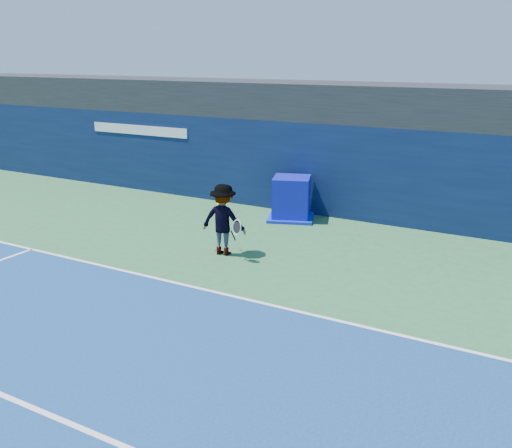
# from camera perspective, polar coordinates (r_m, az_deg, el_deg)

# --- Properties ---
(ground) EXTENTS (80.00, 80.00, 0.00)m
(ground) POSITION_cam_1_polar(r_m,az_deg,el_deg) (11.38, -16.80, -10.87)
(ground) COLOR #2D663A
(ground) RESTS_ON ground
(baseline) EXTENTS (24.00, 0.10, 0.01)m
(baseline) POSITION_cam_1_polar(r_m,az_deg,el_deg) (13.40, -7.61, -5.95)
(baseline) COLOR white
(baseline) RESTS_ON ground
(stadium_band) EXTENTS (36.00, 3.00, 1.20)m
(stadium_band) POSITION_cam_1_polar(r_m,az_deg,el_deg) (19.88, 7.05, 12.13)
(stadium_band) COLOR black
(stadium_band) RESTS_ON back_wall_assembly
(back_wall_assembly) EXTENTS (36.00, 1.03, 3.00)m
(back_wall_assembly) POSITION_cam_1_polar(r_m,az_deg,el_deg) (19.24, 5.67, 5.71)
(back_wall_assembly) COLOR #0A183A
(back_wall_assembly) RESTS_ON ground
(equipment_cart) EXTENTS (1.83, 1.83, 1.37)m
(equipment_cart) POSITION_cam_1_polar(r_m,az_deg,el_deg) (18.36, 3.56, 2.43)
(equipment_cart) COLOR #0C0FAE
(equipment_cart) RESTS_ON ground
(tennis_player) EXTENTS (1.42, 0.85, 1.90)m
(tennis_player) POSITION_cam_1_polar(r_m,az_deg,el_deg) (14.98, -3.27, 0.44)
(tennis_player) COLOR white
(tennis_player) RESTS_ON ground
(tennis_ball) EXTENTS (0.07, 0.07, 0.07)m
(tennis_ball) POSITION_cam_1_polar(r_m,az_deg,el_deg) (15.23, -3.83, 1.94)
(tennis_ball) COLOR #D3EB1A
(tennis_ball) RESTS_ON ground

